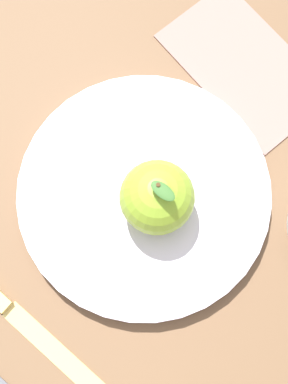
# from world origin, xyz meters

# --- Properties ---
(ground_plane) EXTENTS (2.40, 2.40, 0.00)m
(ground_plane) POSITION_xyz_m (0.00, 0.00, 0.00)
(ground_plane) COLOR brown
(dinner_plate) EXTENTS (0.25, 0.25, 0.02)m
(dinner_plate) POSITION_xyz_m (-0.02, 0.01, 0.01)
(dinner_plate) COLOR silver
(dinner_plate) RESTS_ON ground_plane
(apple) EXTENTS (0.07, 0.07, 0.08)m
(apple) POSITION_xyz_m (-0.00, 0.02, 0.05)
(apple) COLOR #8CB22D
(apple) RESTS_ON dinner_plate
(knife) EXTENTS (0.21, 0.06, 0.01)m
(knife) POSITION_xyz_m (-0.00, -0.15, 0.00)
(knife) COLOR #D8B766
(knife) RESTS_ON ground_plane
(linen_napkin) EXTENTS (0.18, 0.11, 0.00)m
(linen_napkin) POSITION_xyz_m (-0.06, 0.19, 0.00)
(linen_napkin) COLOR gray
(linen_napkin) RESTS_ON ground_plane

